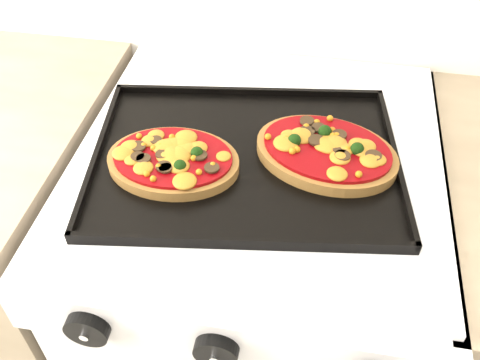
% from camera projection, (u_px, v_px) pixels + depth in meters
% --- Properties ---
extents(stove, '(0.60, 0.60, 0.91)m').
position_uv_depth(stove, '(255.00, 302.00, 1.19)').
color(stove, silver).
rests_on(stove, floor).
extents(control_panel, '(0.60, 0.02, 0.09)m').
position_uv_depth(control_panel, '(223.00, 338.00, 0.69)').
color(control_panel, silver).
rests_on(control_panel, stove).
extents(knob_left, '(0.06, 0.02, 0.06)m').
position_uv_depth(knob_left, '(87.00, 329.00, 0.70)').
color(knob_left, black).
rests_on(knob_left, control_panel).
extents(knob_center, '(0.06, 0.02, 0.06)m').
position_uv_depth(knob_center, '(216.00, 351.00, 0.68)').
color(knob_center, black).
rests_on(knob_center, control_panel).
extents(baking_tray, '(0.52, 0.41, 0.02)m').
position_uv_depth(baking_tray, '(246.00, 157.00, 0.84)').
color(baking_tray, black).
rests_on(baking_tray, stove).
extents(pizza_left, '(0.21, 0.15, 0.03)m').
position_uv_depth(pizza_left, '(173.00, 160.00, 0.82)').
color(pizza_left, '#9C6736').
rests_on(pizza_left, baking_tray).
extents(pizza_right, '(0.26, 0.21, 0.03)m').
position_uv_depth(pizza_right, '(326.00, 151.00, 0.83)').
color(pizza_right, '#9C6736').
rests_on(pizza_right, baking_tray).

